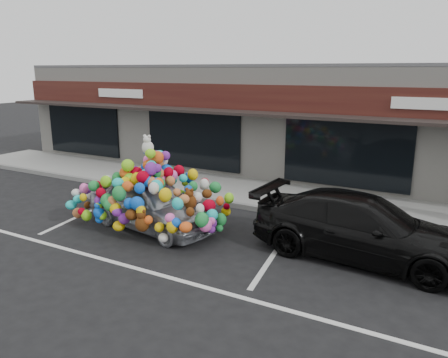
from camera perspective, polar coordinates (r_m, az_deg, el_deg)
The scene contains 9 objects.
ground at distance 11.67m, azimuth -6.25°, elevation -6.65°, with size 90.00×90.00×0.00m, color black.
shop_building at distance 18.54m, azimuth 8.89°, elevation 7.89°, with size 24.00×7.20×4.31m.
sidewalk at distance 14.91m, azimuth 2.62°, elevation -1.64°, with size 26.00×3.00×0.15m, color gray.
kerb at distance 13.64m, azimuth -0.20°, elevation -3.13°, with size 26.00×0.18×0.16m, color slate.
parking_stripe_left at distance 13.81m, azimuth -16.71°, elevation -3.84°, with size 0.12×4.40×0.01m, color silver.
parking_stripe_mid at distance 10.58m, azimuth 7.06°, elevation -8.91°, with size 0.12×4.40×0.01m, color silver.
lane_line at distance 8.90m, azimuth -4.18°, elevation -13.49°, with size 14.00×0.12×0.01m, color silver.
toy_car at distance 11.68m, azimuth -9.49°, elevation -2.50°, with size 2.83×4.39×2.41m.
black_sedan at distance 10.21m, azimuth 17.57°, elevation -6.09°, with size 4.89×1.99×1.42m, color black.
Camera 1 is at (6.37, -8.86, 4.12)m, focal length 35.00 mm.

